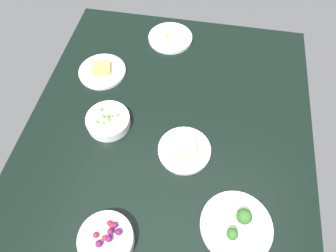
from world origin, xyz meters
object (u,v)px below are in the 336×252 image
at_px(bowl_berries, 106,239).
at_px(plate_cheese, 102,71).
at_px(plate_eggs, 170,37).
at_px(plate_sandwich, 184,149).
at_px(bowl_peas, 108,121).
at_px(plate_broccoli, 237,225).

distance_m(bowl_berries, plate_cheese, 0.68).
height_order(plate_eggs, bowl_berries, bowl_berries).
xyz_separation_m(plate_eggs, plate_sandwich, (0.56, 0.15, 0.00)).
relative_size(bowl_berries, plate_cheese, 0.84).
relative_size(plate_eggs, plate_cheese, 1.02).
xyz_separation_m(bowl_peas, plate_cheese, (-0.24, -0.10, -0.01)).
relative_size(plate_eggs, plate_broccoli, 0.89).
xyz_separation_m(plate_cheese, plate_sandwich, (0.31, 0.39, 0.00)).
bearing_deg(plate_eggs, bowl_berries, -1.94).
bearing_deg(bowl_berries, plate_broccoli, 106.68).
distance_m(plate_broccoli, bowl_berries, 0.39).
height_order(bowl_peas, plate_sandwich, bowl_peas).
bearing_deg(bowl_peas, plate_broccoli, 58.89).
height_order(plate_broccoli, bowl_berries, plate_broccoli).
bearing_deg(plate_broccoli, plate_sandwich, -139.70).
bearing_deg(plate_sandwich, plate_eggs, -165.12).
xyz_separation_m(plate_broccoli, bowl_peas, (-0.29, -0.49, 0.01)).
distance_m(plate_eggs, bowl_peas, 0.51).
bearing_deg(plate_broccoli, bowl_peas, -121.11).
distance_m(plate_cheese, plate_sandwich, 0.50).
relative_size(plate_broccoli, plate_cheese, 1.14).
relative_size(bowl_peas, bowl_berries, 1.00).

